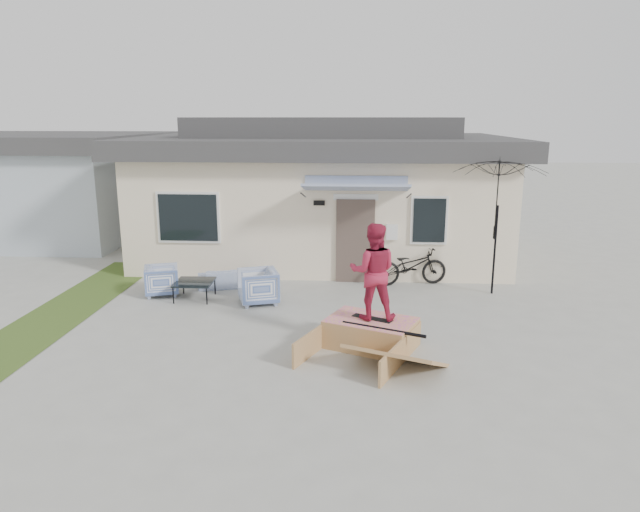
# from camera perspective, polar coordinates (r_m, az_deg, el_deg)

# --- Properties ---
(ground) EXTENTS (90.00, 90.00, 0.00)m
(ground) POSITION_cam_1_polar(r_m,az_deg,el_deg) (10.50, -2.32, -9.21)
(ground) COLOR #989890
(ground) RESTS_ON ground
(grass_strip) EXTENTS (1.40, 8.00, 0.01)m
(grass_strip) POSITION_cam_1_polar(r_m,az_deg,el_deg) (13.81, -23.43, -4.68)
(grass_strip) COLOR #344D1C
(grass_strip) RESTS_ON ground
(house) EXTENTS (10.80, 8.49, 4.10)m
(house) POSITION_cam_1_polar(r_m,az_deg,el_deg) (17.77, 0.38, 6.71)
(house) COLOR beige
(house) RESTS_ON ground
(neighbor_house) EXTENTS (8.60, 7.60, 3.50)m
(neighbor_house) POSITION_cam_1_polar(r_m,az_deg,el_deg) (22.89, -26.71, 6.42)
(neighbor_house) COLOR #A8B4C1
(neighbor_house) RESTS_ON ground
(loveseat) EXTENTS (1.62, 0.85, 0.61)m
(loveseat) POSITION_cam_1_polar(r_m,az_deg,el_deg) (14.32, -8.85, -1.82)
(loveseat) COLOR #425D9F
(loveseat) RESTS_ON ground
(armchair_left) EXTENTS (0.90, 0.93, 0.77)m
(armchair_left) POSITION_cam_1_polar(r_m,az_deg,el_deg) (13.97, -15.33, -2.19)
(armchair_left) COLOR #425D9F
(armchair_left) RESTS_ON ground
(armchair_right) EXTENTS (0.99, 1.03, 0.85)m
(armchair_right) POSITION_cam_1_polar(r_m,az_deg,el_deg) (12.93, -6.14, -2.85)
(armchair_right) COLOR #425D9F
(armchair_right) RESTS_ON ground
(coffee_table) EXTENTS (0.87, 0.87, 0.42)m
(coffee_table) POSITION_cam_1_polar(r_m,az_deg,el_deg) (13.52, -12.27, -3.31)
(coffee_table) COLOR black
(coffee_table) RESTS_ON ground
(bicycle) EXTENTS (1.92, 1.04, 1.16)m
(bicycle) POSITION_cam_1_polar(r_m,az_deg,el_deg) (14.42, 8.97, -0.57)
(bicycle) COLOR black
(bicycle) RESTS_ON ground
(patio_umbrella) EXTENTS (2.60, 2.50, 2.20)m
(patio_umbrella) POSITION_cam_1_polar(r_m,az_deg,el_deg) (13.88, 17.05, 3.37)
(patio_umbrella) COLOR black
(patio_umbrella) RESTS_ON ground
(skate_ramp) EXTENTS (2.19, 2.46, 0.51)m
(skate_ramp) POSITION_cam_1_polar(r_m,az_deg,el_deg) (10.58, 5.03, -7.58)
(skate_ramp) COLOR #A57949
(skate_ramp) RESTS_ON ground
(skateboard) EXTENTS (0.76, 0.52, 0.05)m
(skateboard) POSITION_cam_1_polar(r_m,az_deg,el_deg) (10.53, 5.17, -6.09)
(skateboard) COLOR black
(skateboard) RESTS_ON skate_ramp
(skater) EXTENTS (0.86, 0.67, 1.74)m
(skater) POSITION_cam_1_polar(r_m,az_deg,el_deg) (10.27, 5.27, -1.38)
(skater) COLOR #A6213D
(skater) RESTS_ON skateboard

